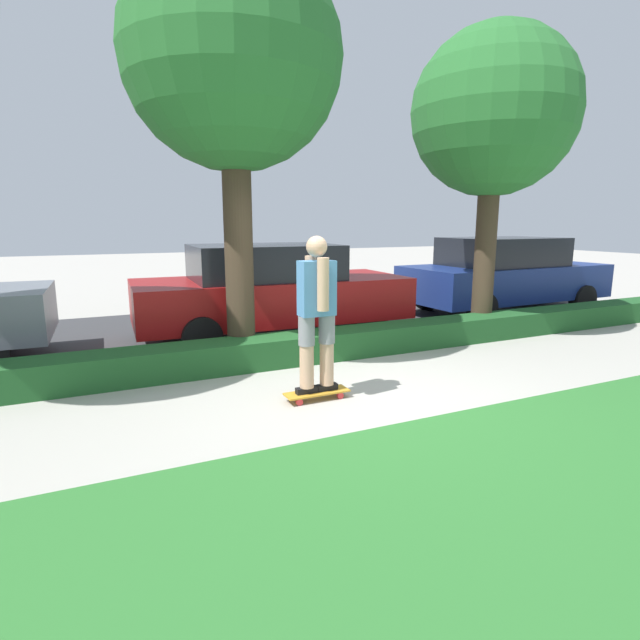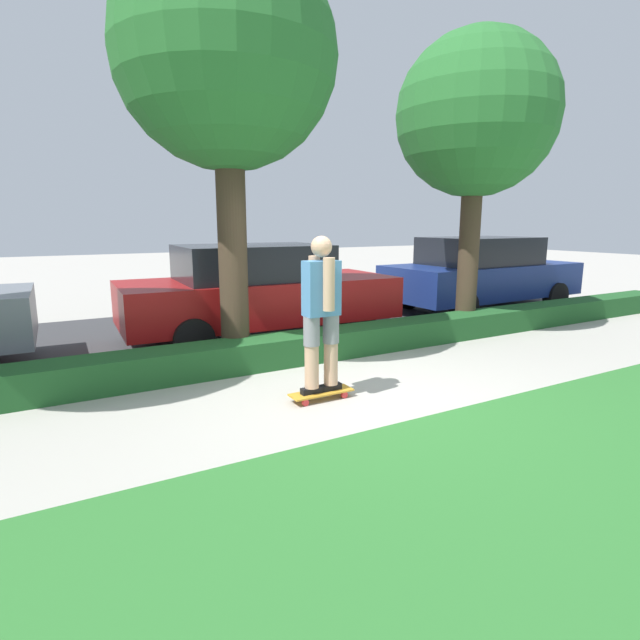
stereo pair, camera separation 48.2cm
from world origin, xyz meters
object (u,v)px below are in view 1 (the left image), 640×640
(parked_car_middle, at_px, (271,290))
(parked_car_rear, at_px, (504,274))
(skater_person, at_px, (317,311))
(tree_mid, at_px, (233,62))
(tree_far, at_px, (494,115))
(skateboard, at_px, (317,393))

(parked_car_middle, bearing_deg, parked_car_rear, 2.93)
(skater_person, height_order, parked_car_middle, skater_person)
(parked_car_middle, xyz_separation_m, parked_car_rear, (5.65, 0.09, 0.02))
(tree_mid, height_order, tree_far, tree_mid)
(skateboard, relative_size, tree_mid, 0.13)
(skater_person, distance_m, parked_car_middle, 3.47)
(skateboard, xyz_separation_m, skater_person, (-0.00, 0.00, 0.97))
(skateboard, height_order, tree_far, tree_far)
(skateboard, relative_size, skater_person, 0.43)
(tree_mid, relative_size, parked_car_rear, 1.17)
(parked_car_middle, bearing_deg, skateboard, -98.76)
(skateboard, xyz_separation_m, parked_car_rear, (6.30, 3.49, 0.78))
(skater_person, xyz_separation_m, parked_car_middle, (0.65, 3.41, -0.22))
(skater_person, distance_m, tree_mid, 3.65)
(skateboard, distance_m, parked_car_rear, 7.25)
(tree_mid, xyz_separation_m, parked_car_rear, (6.63, 1.54, -3.26))
(skater_person, relative_size, parked_car_middle, 0.37)
(skater_person, relative_size, tree_far, 0.34)
(skateboard, bearing_deg, skater_person, 179.10)
(skateboard, distance_m, skater_person, 0.97)
(tree_mid, xyz_separation_m, tree_far, (4.53, -0.05, -0.29))
(tree_mid, bearing_deg, skateboard, -80.50)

